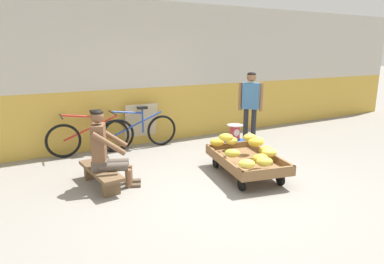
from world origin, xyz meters
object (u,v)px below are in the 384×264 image
at_px(vendor_seated, 106,149).
at_px(bicycle_far_left, 138,132).
at_px(bicycle_near_left, 91,136).
at_px(shopping_bag, 252,152).
at_px(banana_cart, 246,161).
at_px(sign_board, 141,124).
at_px(weighing_scale, 235,132).
at_px(plastic_crate, 234,148).
at_px(customer_adult, 251,101).
at_px(low_bench, 101,173).

distance_m(vendor_seated, bicycle_far_left, 1.99).
distance_m(bicycle_near_left, shopping_bag, 3.05).
height_order(banana_cart, sign_board, sign_board).
bearing_deg(weighing_scale, sign_board, 128.99).
distance_m(plastic_crate, bicycle_far_left, 1.96).
bearing_deg(customer_adult, plastic_crate, -151.93).
relative_size(weighing_scale, shopping_bag, 1.25).
distance_m(vendor_seated, customer_adult, 3.22).
xyz_separation_m(bicycle_near_left, bicycle_far_left, (0.92, -0.06, 0.00)).
bearing_deg(banana_cart, sign_board, 107.02).
bearing_deg(shopping_bag, low_bench, 178.93).
bearing_deg(bicycle_far_left, banana_cart, -67.94).
relative_size(weighing_scale, customer_adult, 0.20).
distance_m(vendor_seated, plastic_crate, 2.58).
xyz_separation_m(weighing_scale, sign_board, (-1.27, 1.57, -0.01)).
xyz_separation_m(low_bench, weighing_scale, (2.61, 0.28, 0.25)).
height_order(plastic_crate, weighing_scale, weighing_scale).
distance_m(bicycle_far_left, customer_adult, 2.34).
relative_size(low_bench, sign_board, 1.27).
bearing_deg(vendor_seated, low_bench, 158.75).
bearing_deg(low_bench, customer_adult, 10.75).
bearing_deg(sign_board, customer_adult, -33.55).
relative_size(bicycle_far_left, sign_board, 1.88).
bearing_deg(shopping_bag, banana_cart, -135.44).
bearing_deg(banana_cart, plastic_crate, 63.32).
bearing_deg(weighing_scale, low_bench, -173.76).
height_order(sign_board, customer_adult, customer_adult).
distance_m(sign_board, customer_adult, 2.31).
relative_size(low_bench, shopping_bag, 4.68).
bearing_deg(vendor_seated, bicycle_far_left, 56.21).
bearing_deg(bicycle_near_left, banana_cart, -51.99).
xyz_separation_m(plastic_crate, weighing_scale, (0.00, -0.00, 0.30)).
bearing_deg(shopping_bag, plastic_crate, 115.21).
distance_m(bicycle_far_left, sign_board, 0.30).
bearing_deg(vendor_seated, sign_board, 56.44).
height_order(vendor_seated, bicycle_near_left, vendor_seated).
distance_m(weighing_scale, customer_adult, 0.85).
relative_size(banana_cart, bicycle_near_left, 0.95).
relative_size(banana_cart, shopping_bag, 6.59).
height_order(low_bench, vendor_seated, vendor_seated).
relative_size(plastic_crate, customer_adult, 0.24).
height_order(bicycle_near_left, bicycle_far_left, same).
relative_size(plastic_crate, bicycle_far_left, 0.22).
height_order(banana_cart, customer_adult, customer_adult).
distance_m(low_bench, customer_adult, 3.36).
height_order(banana_cart, shopping_bag, banana_cart).
bearing_deg(banana_cart, vendor_seated, 161.99).
bearing_deg(weighing_scale, shopping_bag, -64.71).
height_order(vendor_seated, customer_adult, customer_adult).
distance_m(plastic_crate, weighing_scale, 0.30).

